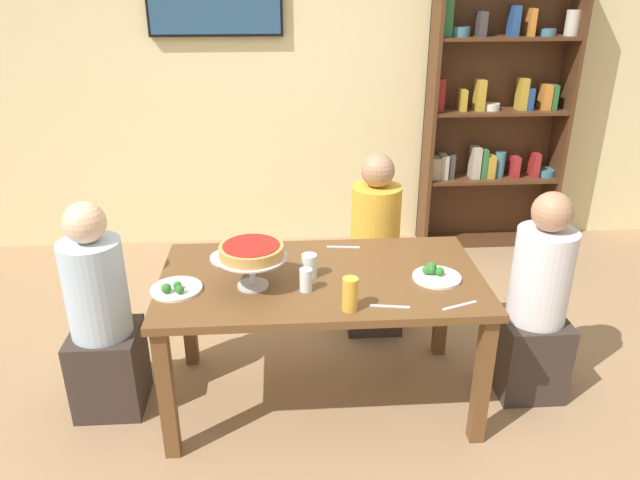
{
  "coord_description": "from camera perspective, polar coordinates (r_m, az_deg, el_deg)",
  "views": [
    {
      "loc": [
        -0.19,
        -2.65,
        2.12
      ],
      "look_at": [
        0.0,
        0.1,
        0.89
      ],
      "focal_mm": 33.96,
      "sensor_mm": 36.0,
      "label": 1
    }
  ],
  "objects": [
    {
      "name": "rear_partition",
      "position": [
        4.91,
        -1.74,
        15.6
      ],
      "size": [
        8.0,
        0.12,
        2.8
      ],
      "primitive_type": "cube",
      "color": "beige",
      "rests_on": "ground_plane"
    },
    {
      "name": "diner_head_east",
      "position": [
        3.38,
        19.62,
        -6.3
      ],
      "size": [
        0.34,
        0.34,
        1.15
      ],
      "rotation": [
        0.0,
        0.0,
        3.14
      ],
      "color": "#382D28",
      "rests_on": "ground_plane"
    },
    {
      "name": "dining_table",
      "position": [
        3.04,
        0.13,
        -4.96
      ],
      "size": [
        1.59,
        0.87,
        0.74
      ],
      "color": "brown",
      "rests_on": "ground_plane"
    },
    {
      "name": "cutlery_fork_far",
      "position": [
        2.81,
        13.04,
        -6.04
      ],
      "size": [
        0.17,
        0.08,
        0.0
      ],
      "primitive_type": "cube",
      "rotation": [
        0.0,
        0.0,
        0.35
      ],
      "color": "silver",
      "rests_on": "dining_table"
    },
    {
      "name": "ground_plane",
      "position": [
        3.4,
        0.12,
        -14.52
      ],
      "size": [
        12.0,
        12.0,
        0.0
      ],
      "primitive_type": "plane",
      "color": "#9E7A56"
    },
    {
      "name": "salad_plate_near_diner",
      "position": [
        2.93,
        -13.44,
        -4.48
      ],
      "size": [
        0.24,
        0.24,
        0.06
      ],
      "color": "white",
      "rests_on": "dining_table"
    },
    {
      "name": "diner_head_west",
      "position": [
        3.26,
        -19.85,
        -7.54
      ],
      "size": [
        0.34,
        0.34,
        1.15
      ],
      "color": "#382D28",
      "rests_on": "ground_plane"
    },
    {
      "name": "beer_glass_amber_tall",
      "position": [
        2.68,
        2.86,
        -5.12
      ],
      "size": [
        0.07,
        0.07,
        0.16
      ],
      "primitive_type": "cylinder",
      "color": "gold",
      "rests_on": "dining_table"
    },
    {
      "name": "salad_plate_spare",
      "position": [
        3.2,
        -8.38,
        -1.43
      ],
      "size": [
        0.23,
        0.23,
        0.07
      ],
      "color": "white",
      "rests_on": "dining_table"
    },
    {
      "name": "diner_far_right",
      "position": [
        3.79,
        5.14,
        -1.54
      ],
      "size": [
        0.34,
        0.34,
        1.15
      ],
      "rotation": [
        0.0,
        0.0,
        -1.57
      ],
      "color": "#382D28",
      "rests_on": "ground_plane"
    },
    {
      "name": "bookshelf",
      "position": [
        5.07,
        16.21,
        11.7
      ],
      "size": [
        1.1,
        0.3,
        2.21
      ],
      "color": "#4C2D19",
      "rests_on": "ground_plane"
    },
    {
      "name": "water_glass_clear_near",
      "position": [
        2.84,
        -1.34,
        -3.78
      ],
      "size": [
        0.06,
        0.06,
        0.11
      ],
      "primitive_type": "cylinder",
      "color": "white",
      "rests_on": "dining_table"
    },
    {
      "name": "cutlery_fork_near",
      "position": [
        3.3,
        2.2,
        -0.67
      ],
      "size": [
        0.18,
        0.04,
        0.0
      ],
      "primitive_type": "cube",
      "rotation": [
        0.0,
        0.0,
        3.02
      ],
      "color": "silver",
      "rests_on": "dining_table"
    },
    {
      "name": "salad_plate_far_diner",
      "position": [
        3.03,
        10.8,
        -3.22
      ],
      "size": [
        0.24,
        0.24,
        0.07
      ],
      "color": "white",
      "rests_on": "dining_table"
    },
    {
      "name": "cutlery_knife_near",
      "position": [
        2.75,
        6.58,
        -6.24
      ],
      "size": [
        0.18,
        0.05,
        0.0
      ],
      "primitive_type": "cube",
      "rotation": [
        0.0,
        0.0,
        -0.17
      ],
      "color": "silver",
      "rests_on": "dining_table"
    },
    {
      "name": "water_glass_clear_far",
      "position": [
        2.97,
        -1.02,
        -2.44
      ],
      "size": [
        0.08,
        0.08,
        0.12
      ],
      "primitive_type": "cylinder",
      "color": "white",
      "rests_on": "dining_table"
    },
    {
      "name": "deep_dish_pizza_stand",
      "position": [
        2.84,
        -6.48,
        -1.25
      ],
      "size": [
        0.33,
        0.33,
        0.22
      ],
      "color": "silver",
      "rests_on": "dining_table"
    }
  ]
}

